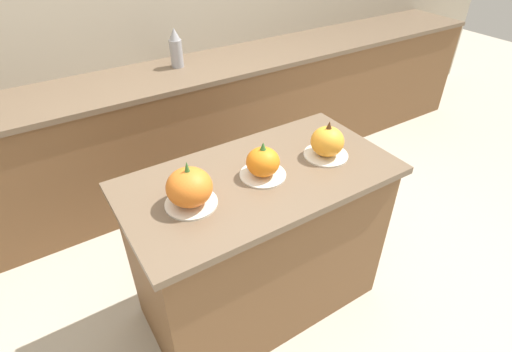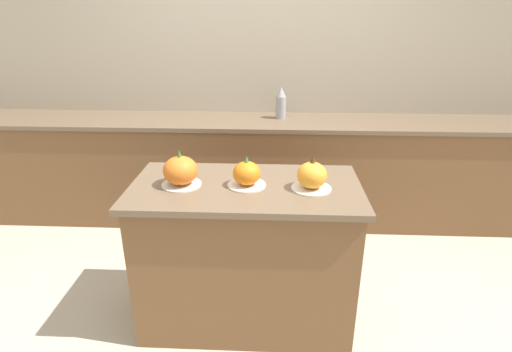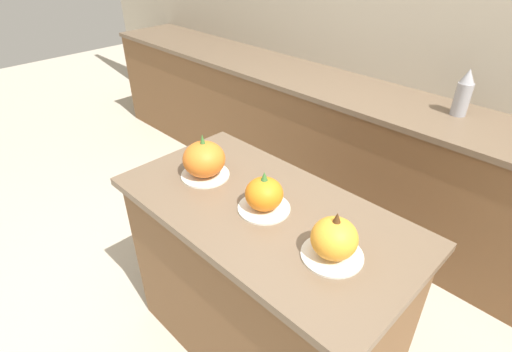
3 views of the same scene
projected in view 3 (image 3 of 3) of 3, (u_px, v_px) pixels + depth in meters
The scene contains 8 objects.
ground_plane at pixel (262, 344), 2.09m from camera, with size 12.00×12.00×0.00m, color #BCB29E.
wall_back at pixel (455, 43), 2.40m from camera, with size 8.00×0.06×2.50m.
kitchen_island at pixel (263, 284), 1.85m from camera, with size 1.28×0.67×0.90m.
back_counter at pixel (402, 174), 2.63m from camera, with size 6.00×0.60×0.93m.
pumpkin_cake_left at pixel (204, 160), 1.77m from camera, with size 0.22×0.22×0.21m.
pumpkin_cake_center at pixel (264, 195), 1.56m from camera, with size 0.21×0.21×0.17m.
pumpkin_cake_right at pixel (334, 240), 1.34m from camera, with size 0.22×0.22×0.19m.
bottle_tall at pixel (464, 93), 2.23m from camera, with size 0.09×0.09×0.27m.
Camera 3 is at (0.89, -0.93, 1.87)m, focal length 28.00 mm.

